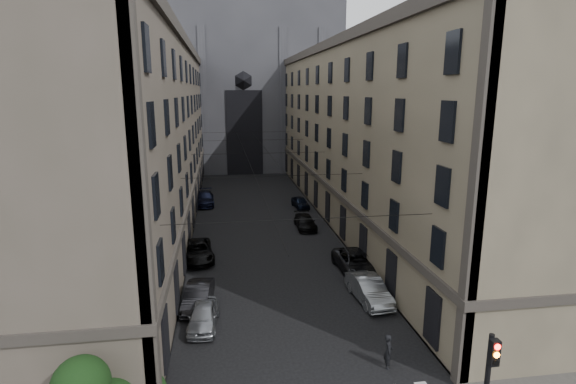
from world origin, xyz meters
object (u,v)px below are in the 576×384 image
car_right_midnear (357,263)px  car_right_midfar (305,222)px  gothic_tower (240,69)px  traffic_light_right (488,382)px  car_left_near (203,316)px  car_left_midfar (197,251)px  pedestrian (388,351)px  car_left_midnear (198,296)px  car_right_far (300,202)px  car_left_far (204,198)px  car_right_near (369,290)px

car_right_midnear → car_right_midfar: bearing=96.1°
gothic_tower → traffic_light_right: gothic_tower is taller
car_left_near → car_left_midfar: car_left_midfar is taller
car_left_midfar → pedestrian: size_ratio=3.04×
car_left_near → car_left_midnear: car_left_midnear is taller
car_right_midnear → car_right_midfar: (-1.81, 12.02, -0.14)m
car_right_far → car_left_near: bearing=-118.0°
car_left_near → pedestrian: pedestrian is taller
car_left_midfar → car_right_midfar: bearing=28.6°
car_left_near → car_right_far: (10.68, 26.97, -0.05)m
gothic_tower → traffic_light_right: size_ratio=11.15×
car_left_far → car_right_midfar: 15.61m
car_right_far → car_left_midfar: bearing=-132.7°
gothic_tower → car_right_midfar: size_ratio=12.50×
gothic_tower → car_left_near: bearing=-95.0°
car_left_midfar → car_right_midfar: car_left_midfar is taller
car_right_far → pedestrian: bearing=-98.5°
car_right_midfar → car_left_far: bearing=132.8°
car_right_near → car_right_midnear: 4.84m
car_right_near → pedestrian: bearing=-105.7°
traffic_light_right → car_right_midfar: 30.37m
car_left_near → car_right_near: (10.92, 1.81, 0.10)m
traffic_light_right → car_left_far: (-11.80, 41.70, -2.47)m
car_right_near → car_right_midfar: car_right_near is taller
car_left_midnear → car_right_midfar: (10.13, 15.94, -0.07)m
car_left_near → car_right_midnear: size_ratio=0.72×
car_left_near → car_left_midnear: size_ratio=0.92×
car_left_midnear → car_right_near: car_right_near is taller
car_left_midnear → traffic_light_right: bearing=-44.6°
car_right_midfar → pedestrian: bearing=-90.4°
car_right_near → car_right_midfar: (-1.20, 16.82, -0.14)m
gothic_tower → car_right_far: (5.36, -34.47, -17.14)m
car_right_midnear → car_right_midfar: size_ratio=1.26×
car_left_midfar → pedestrian: (10.35, -16.78, 0.14)m
car_left_midfar → car_left_far: 18.84m
gothic_tower → car_left_midfar: size_ratio=10.49×
car_right_midnear → gothic_tower: bearing=94.0°
car_right_near → pedestrian: pedestrian is taller
car_right_far → pedestrian: 32.51m
gothic_tower → car_right_midnear: (6.20, -54.83, -16.99)m
car_left_midfar → car_right_midnear: (12.40, -4.65, 0.04)m
traffic_light_right → car_left_near: size_ratio=1.24×
car_right_midfar → traffic_light_right: bearing=-87.6°
car_left_midnear → car_left_near: bearing=-74.3°
pedestrian → car_right_midfar: bearing=17.1°
car_left_midnear → car_right_near: 11.37m
gothic_tower → car_right_near: gothic_tower is taller
car_left_near → car_left_far: car_left_far is taller
car_left_midfar → car_right_midnear: 13.24m
car_right_near → car_right_midnear: size_ratio=0.84×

